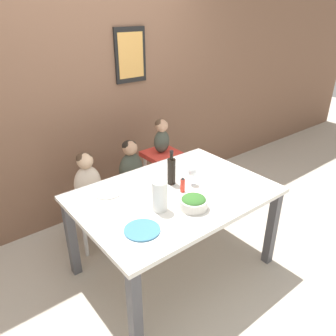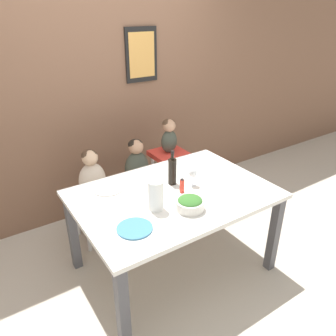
{
  "view_description": "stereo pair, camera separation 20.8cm",
  "coord_description": "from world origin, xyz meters",
  "px_view_note": "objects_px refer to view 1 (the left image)",
  "views": [
    {
      "loc": [
        -1.42,
        -1.7,
        2.06
      ],
      "look_at": [
        0.0,
        0.08,
        0.94
      ],
      "focal_mm": 35.0,
      "sensor_mm": 36.0,
      "label": 1
    },
    {
      "loc": [
        -1.25,
        -1.82,
        2.06
      ],
      "look_at": [
        0.0,
        0.08,
        0.94
      ],
      "focal_mm": 35.0,
      "sensor_mm": 36.0,
      "label": 2
    }
  ],
  "objects_px": {
    "chair_right_highchair": "(162,166)",
    "person_child_center": "(131,164)",
    "person_baby_right": "(162,135)",
    "dinner_plate_front_left": "(142,230)",
    "paper_towel_roll": "(160,196)",
    "person_child_left": "(87,178)",
    "dinner_plate_back_left": "(107,192)",
    "chair_far_center": "(132,191)",
    "salad_bowl_large": "(194,202)",
    "chair_far_left": "(91,207)",
    "wine_bottle": "(171,170)",
    "wine_glass_near": "(192,172)"
  },
  "relations": [
    {
      "from": "person_child_left",
      "to": "wine_glass_near",
      "type": "bearing_deg",
      "value": -52.28
    },
    {
      "from": "chair_far_center",
      "to": "wine_bottle",
      "type": "distance_m",
      "value": 0.79
    },
    {
      "from": "paper_towel_roll",
      "to": "wine_bottle",
      "type": "bearing_deg",
      "value": 38.78
    },
    {
      "from": "salad_bowl_large",
      "to": "person_child_center",
      "type": "bearing_deg",
      "value": 83.71
    },
    {
      "from": "chair_far_center",
      "to": "dinner_plate_front_left",
      "type": "bearing_deg",
      "value": -118.91
    },
    {
      "from": "person_child_center",
      "to": "chair_right_highchair",
      "type": "bearing_deg",
      "value": -0.13
    },
    {
      "from": "chair_right_highchair",
      "to": "chair_far_center",
      "type": "bearing_deg",
      "value": 180.0
    },
    {
      "from": "person_child_left",
      "to": "salad_bowl_large",
      "type": "height_order",
      "value": "person_child_left"
    },
    {
      "from": "chair_far_left",
      "to": "person_child_center",
      "type": "bearing_deg",
      "value": 0.11
    },
    {
      "from": "person_child_center",
      "to": "person_baby_right",
      "type": "bearing_deg",
      "value": 0.06
    },
    {
      "from": "chair_far_center",
      "to": "person_child_center",
      "type": "height_order",
      "value": "person_child_center"
    },
    {
      "from": "person_child_left",
      "to": "salad_bowl_large",
      "type": "distance_m",
      "value": 1.08
    },
    {
      "from": "chair_right_highchair",
      "to": "salad_bowl_large",
      "type": "relative_size",
      "value": 3.46
    },
    {
      "from": "chair_right_highchair",
      "to": "wine_bottle",
      "type": "xyz_separation_m",
      "value": [
        -0.39,
        -0.63,
        0.32
      ]
    },
    {
      "from": "chair_far_center",
      "to": "salad_bowl_large",
      "type": "distance_m",
      "value": 1.1
    },
    {
      "from": "person_child_left",
      "to": "person_child_center",
      "type": "height_order",
      "value": "same"
    },
    {
      "from": "person_child_center",
      "to": "dinner_plate_back_left",
      "type": "bearing_deg",
      "value": -138.59
    },
    {
      "from": "chair_right_highchair",
      "to": "person_child_center",
      "type": "bearing_deg",
      "value": 179.87
    },
    {
      "from": "chair_far_center",
      "to": "person_baby_right",
      "type": "relative_size",
      "value": 1.32
    },
    {
      "from": "person_child_center",
      "to": "wine_glass_near",
      "type": "bearing_deg",
      "value": -81.16
    },
    {
      "from": "chair_far_center",
      "to": "dinner_plate_back_left",
      "type": "bearing_deg",
      "value": -138.65
    },
    {
      "from": "wine_bottle",
      "to": "salad_bowl_large",
      "type": "bearing_deg",
      "value": -105.5
    },
    {
      "from": "person_child_left",
      "to": "dinner_plate_back_left",
      "type": "xyz_separation_m",
      "value": [
        -0.03,
        -0.43,
        0.07
      ]
    },
    {
      "from": "person_baby_right",
      "to": "dinner_plate_front_left",
      "type": "relative_size",
      "value": 1.48
    },
    {
      "from": "chair_far_center",
      "to": "paper_towel_roll",
      "type": "distance_m",
      "value": 1.05
    },
    {
      "from": "chair_right_highchair",
      "to": "person_baby_right",
      "type": "height_order",
      "value": "person_baby_right"
    },
    {
      "from": "person_child_center",
      "to": "dinner_plate_back_left",
      "type": "relative_size",
      "value": 1.97
    },
    {
      "from": "person_child_center",
      "to": "dinner_plate_front_left",
      "type": "relative_size",
      "value": 1.97
    },
    {
      "from": "person_baby_right",
      "to": "chair_far_center",
      "type": "bearing_deg",
      "value": -179.81
    },
    {
      "from": "chair_right_highchair",
      "to": "dinner_plate_front_left",
      "type": "height_order",
      "value": "dinner_plate_front_left"
    },
    {
      "from": "wine_bottle",
      "to": "chair_far_center",
      "type": "bearing_deg",
      "value": 89.5
    },
    {
      "from": "dinner_plate_front_left",
      "to": "dinner_plate_back_left",
      "type": "bearing_deg",
      "value": 83.42
    },
    {
      "from": "chair_right_highchair",
      "to": "person_child_center",
      "type": "distance_m",
      "value": 0.4
    },
    {
      "from": "person_child_center",
      "to": "salad_bowl_large",
      "type": "distance_m",
      "value": 1.02
    },
    {
      "from": "person_baby_right",
      "to": "wine_bottle",
      "type": "relative_size",
      "value": 1.21
    },
    {
      "from": "person_child_center",
      "to": "salad_bowl_large",
      "type": "bearing_deg",
      "value": -96.29
    },
    {
      "from": "person_baby_right",
      "to": "paper_towel_roll",
      "type": "relative_size",
      "value": 1.56
    },
    {
      "from": "chair_far_left",
      "to": "person_baby_right",
      "type": "xyz_separation_m",
      "value": [
        0.84,
        0.0,
        0.52
      ]
    },
    {
      "from": "person_child_left",
      "to": "chair_right_highchair",
      "type": "bearing_deg",
      "value": -0.06
    },
    {
      "from": "chair_far_center",
      "to": "salad_bowl_large",
      "type": "bearing_deg",
      "value": -96.29
    },
    {
      "from": "person_child_left",
      "to": "person_child_center",
      "type": "bearing_deg",
      "value": 0.0
    },
    {
      "from": "paper_towel_roll",
      "to": "dinner_plate_front_left",
      "type": "bearing_deg",
      "value": -152.18
    },
    {
      "from": "person_child_left",
      "to": "chair_far_left",
      "type": "bearing_deg",
      "value": -90.0
    },
    {
      "from": "person_child_center",
      "to": "salad_bowl_large",
      "type": "relative_size",
      "value": 2.26
    },
    {
      "from": "chair_right_highchair",
      "to": "paper_towel_roll",
      "type": "distance_m",
      "value": 1.16
    },
    {
      "from": "person_baby_right",
      "to": "wine_glass_near",
      "type": "bearing_deg",
      "value": -109.47
    },
    {
      "from": "wine_bottle",
      "to": "dinner_plate_front_left",
      "type": "relative_size",
      "value": 1.23
    },
    {
      "from": "salad_bowl_large",
      "to": "dinner_plate_back_left",
      "type": "distance_m",
      "value": 0.69
    },
    {
      "from": "salad_bowl_large",
      "to": "dinner_plate_back_left",
      "type": "bearing_deg",
      "value": 122.89
    },
    {
      "from": "chair_right_highchair",
      "to": "wine_bottle",
      "type": "height_order",
      "value": "wine_bottle"
    }
  ]
}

